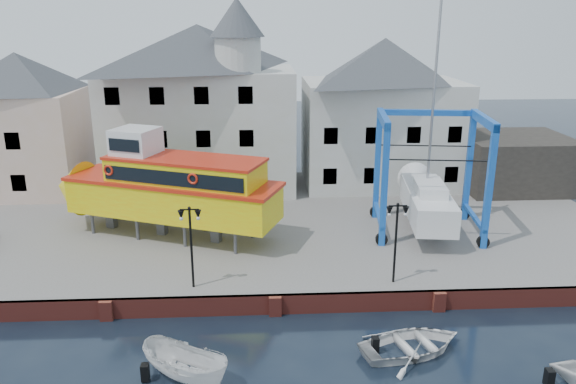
{
  "coord_description": "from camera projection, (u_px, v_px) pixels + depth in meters",
  "views": [
    {
      "loc": [
        -0.69,
        -24.06,
        13.86
      ],
      "look_at": [
        1.0,
        7.0,
        4.0
      ],
      "focal_mm": 35.0,
      "sensor_mm": 36.0,
      "label": 1
    }
  ],
  "objects": [
    {
      "name": "lamp_post_right",
      "position": [
        397.0,
        223.0,
        27.31
      ],
      "size": [
        1.12,
        0.32,
        4.2
      ],
      "color": "black",
      "rests_on": "hardstanding"
    },
    {
      "name": "motorboat_b",
      "position": [
        412.0,
        352.0,
        24.16
      ],
      "size": [
        5.34,
        4.44,
        0.95
      ],
      "primitive_type": "imported",
      "rotation": [
        0.0,
        0.0,
        1.85
      ],
      "color": "silver",
      "rests_on": "ground"
    },
    {
      "name": "tour_boat",
      "position": [
        160.0,
        186.0,
        33.5
      ],
      "size": [
        15.12,
        8.85,
        6.48
      ],
      "rotation": [
        0.0,
        0.0,
        -0.38
      ],
      "color": "#59595E",
      "rests_on": "hardstanding"
    },
    {
      "name": "lamp_post_left",
      "position": [
        190.0,
        227.0,
        26.8
      ],
      "size": [
        1.12,
        0.32,
        4.2
      ],
      "color": "black",
      "rests_on": "hardstanding"
    },
    {
      "name": "hardstanding",
      "position": [
        270.0,
        224.0,
        37.44
      ],
      "size": [
        44.0,
        22.0,
        1.0
      ],
      "primitive_type": "cube",
      "color": "#625D59",
      "rests_on": "ground"
    },
    {
      "name": "travel_lift",
      "position": [
        425.0,
        191.0,
        34.97
      ],
      "size": [
        7.09,
        9.47,
        13.97
      ],
      "rotation": [
        0.0,
        0.0,
        -0.12
      ],
      "color": "#113EAD",
      "rests_on": "hardstanding"
    },
    {
      "name": "motorboat_a",
      "position": [
        187.0,
        379.0,
        22.31
      ],
      "size": [
        4.32,
        3.63,
        1.61
      ],
      "primitive_type": "imported",
      "rotation": [
        0.0,
        0.0,
        0.97
      ],
      "color": "silver",
      "rests_on": "ground"
    },
    {
      "name": "building_pink",
      "position": [
        24.0,
        124.0,
        41.47
      ],
      "size": [
        8.0,
        7.0,
        10.3
      ],
      "color": "#CFAD93",
      "rests_on": "hardstanding"
    },
    {
      "name": "shed_dark",
      "position": [
        513.0,
        162.0,
        43.38
      ],
      "size": [
        8.0,
        7.0,
        4.0
      ],
      "primitive_type": "cube",
      "color": "black",
      "rests_on": "hardstanding"
    },
    {
      "name": "building_white_right",
      "position": [
        382.0,
        112.0,
        43.68
      ],
      "size": [
        12.0,
        8.0,
        11.2
      ],
      "color": "#BBBBAF",
      "rests_on": "hardstanding"
    },
    {
      "name": "building_white_main",
      "position": [
        202.0,
        105.0,
        42.16
      ],
      "size": [
        14.0,
        8.3,
        14.0
      ],
      "color": "#BBBBAF",
      "rests_on": "hardstanding"
    },
    {
      "name": "ground",
      "position": [
        275.0,
        315.0,
        27.12
      ],
      "size": [
        140.0,
        140.0,
        0.0
      ],
      "primitive_type": "plane",
      "color": "black",
      "rests_on": "ground"
    },
    {
      "name": "quay_wall",
      "position": [
        275.0,
        304.0,
        27.07
      ],
      "size": [
        44.0,
        0.47,
        1.0
      ],
      "color": "maroon",
      "rests_on": "ground"
    }
  ]
}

